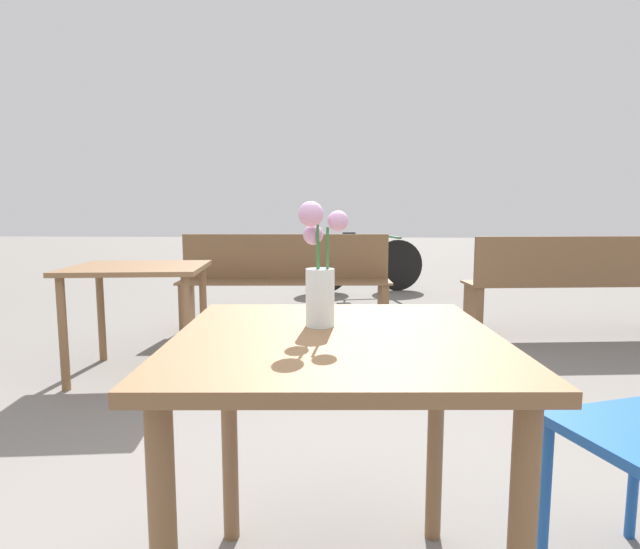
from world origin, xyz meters
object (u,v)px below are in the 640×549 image
object	(u,v)px
flower_vase	(319,276)
table_back	(138,283)
table_front	(337,383)
bench_near	(583,280)
bicycle	(362,265)
bench_middle	(285,277)

from	to	relation	value
flower_vase	table_back	xyz separation A→B (m)	(-1.27, 1.85, -0.29)
table_front	bench_near	xyz separation A→B (m)	(2.01, 3.11, -0.15)
table_front	table_back	distance (m)	2.33
bicycle	flower_vase	bearing A→B (deg)	-92.85
table_front	bench_near	distance (m)	3.70
flower_vase	bench_near	xyz separation A→B (m)	(2.06, 3.02, -0.41)
table_front	bench_middle	distance (m)	3.27
flower_vase	table_back	size ratio (longest dim) A/B	0.35
table_front	bench_middle	size ratio (longest dim) A/B	0.44
table_front	flower_vase	size ratio (longest dim) A/B	2.60
table_front	bicycle	xyz separation A→B (m)	(0.22, 5.40, -0.27)
flower_vase	bicycle	bearing A→B (deg)	87.15
bench_middle	bench_near	bearing A→B (deg)	-2.60
bicycle	bench_near	bearing A→B (deg)	-52.06
bench_middle	bicycle	distance (m)	2.31
table_front	table_back	xyz separation A→B (m)	(-1.31, 1.93, -0.04)
bicycle	table_front	bearing A→B (deg)	-92.32
flower_vase	bench_near	distance (m)	3.68
flower_vase	bench_middle	distance (m)	3.20
flower_vase	bench_middle	bearing A→B (deg)	98.73
bench_near	bench_middle	xyz separation A→B (m)	(-2.54, 0.12, -0.00)
table_front	flower_vase	distance (m)	0.27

